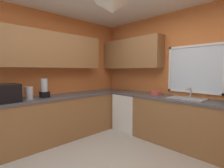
# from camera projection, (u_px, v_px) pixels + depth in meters

# --- Properties ---
(room_shell) EXTENTS (3.97, 3.84, 2.65)m
(room_shell) POSITION_uv_depth(u_px,v_px,m) (116.00, 48.00, 2.70)
(room_shell) COLOR #D17238
(room_shell) RESTS_ON ground_plane
(counter_run_left) EXTENTS (0.65, 3.45, 0.89)m
(counter_run_left) POSITION_uv_depth(u_px,v_px,m) (57.00, 118.00, 3.36)
(counter_run_left) COLOR olive
(counter_run_left) RESTS_ON ground_plane
(counter_run_back) EXTENTS (3.06, 0.65, 0.89)m
(counter_run_back) POSITION_uv_depth(u_px,v_px,m) (179.00, 121.00, 3.13)
(counter_run_back) COLOR olive
(counter_run_back) RESTS_ON ground_plane
(dishwasher) EXTENTS (0.60, 0.60, 0.84)m
(dishwasher) POSITION_uv_depth(u_px,v_px,m) (130.00, 112.00, 3.94)
(dishwasher) COLOR white
(dishwasher) RESTS_ON ground_plane
(microwave) EXTENTS (0.48, 0.36, 0.29)m
(microwave) POSITION_uv_depth(u_px,v_px,m) (6.00, 93.00, 2.72)
(microwave) COLOR black
(microwave) RESTS_ON counter_run_left
(kettle) EXTENTS (0.13, 0.13, 0.22)m
(kettle) POSITION_uv_depth(u_px,v_px,m) (29.00, 93.00, 2.95)
(kettle) COLOR #B7B7BC
(kettle) RESTS_ON counter_run_left
(sink_assembly) EXTENTS (0.61, 0.40, 0.19)m
(sink_assembly) POSITION_uv_depth(u_px,v_px,m) (187.00, 98.00, 3.01)
(sink_assembly) COLOR #9EA0A5
(sink_assembly) RESTS_ON counter_run_back
(bowl) EXTENTS (0.24, 0.24, 0.09)m
(bowl) POSITION_uv_depth(u_px,v_px,m) (156.00, 93.00, 3.46)
(bowl) COLOR #B74C42
(bowl) RESTS_ON counter_run_back
(blender_appliance) EXTENTS (0.15, 0.15, 0.36)m
(blender_appliance) POSITION_uv_depth(u_px,v_px,m) (44.00, 89.00, 3.16)
(blender_appliance) COLOR black
(blender_appliance) RESTS_ON counter_run_left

